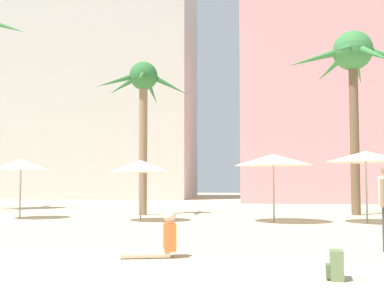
{
  "coord_description": "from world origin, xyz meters",
  "views": [
    {
      "loc": [
        1.63,
        -4.69,
        1.37
      ],
      "look_at": [
        0.13,
        7.56,
        2.14
      ],
      "focal_mm": 43.93,
      "sensor_mm": 36.0,
      "label": 1
    }
  ],
  "objects_px": {
    "cafe_umbrella_0": "(21,165)",
    "backpack": "(336,266)",
    "palm_tree_far_left": "(353,63)",
    "palm_tree_right": "(143,93)",
    "cafe_umbrella_1": "(141,166)",
    "cafe_umbrella_3": "(273,160)",
    "person_near_left": "(159,241)",
    "cafe_umbrella_2": "(366,157)"
  },
  "relations": [
    {
      "from": "palm_tree_right",
      "to": "cafe_umbrella_3",
      "type": "relative_size",
      "value": 2.4
    },
    {
      "from": "cafe_umbrella_0",
      "to": "backpack",
      "type": "xyz_separation_m",
      "value": [
        9.99,
        -10.31,
        -1.87
      ]
    },
    {
      "from": "cafe_umbrella_0",
      "to": "cafe_umbrella_3",
      "type": "xyz_separation_m",
      "value": [
        9.62,
        -0.55,
        0.1
      ]
    },
    {
      "from": "palm_tree_right",
      "to": "cafe_umbrella_1",
      "type": "xyz_separation_m",
      "value": [
        0.66,
        -3.09,
        -3.27
      ]
    },
    {
      "from": "cafe_umbrella_2",
      "to": "cafe_umbrella_3",
      "type": "bearing_deg",
      "value": 179.22
    },
    {
      "from": "cafe_umbrella_1",
      "to": "backpack",
      "type": "bearing_deg",
      "value": -62.32
    },
    {
      "from": "palm_tree_far_left",
      "to": "cafe_umbrella_1",
      "type": "xyz_separation_m",
      "value": [
        -8.38,
        -4.07,
        -4.56
      ]
    },
    {
      "from": "palm_tree_far_left",
      "to": "palm_tree_right",
      "type": "xyz_separation_m",
      "value": [
        -9.04,
        -0.98,
        -1.29
      ]
    },
    {
      "from": "cafe_umbrella_0",
      "to": "cafe_umbrella_2",
      "type": "xyz_separation_m",
      "value": [
        12.74,
        -0.59,
        0.19
      ]
    },
    {
      "from": "cafe_umbrella_3",
      "to": "person_near_left",
      "type": "relative_size",
      "value": 2.58
    },
    {
      "from": "cafe_umbrella_3",
      "to": "person_near_left",
      "type": "height_order",
      "value": "cafe_umbrella_3"
    },
    {
      "from": "cafe_umbrella_2",
      "to": "cafe_umbrella_3",
      "type": "distance_m",
      "value": 3.12
    },
    {
      "from": "cafe_umbrella_1",
      "to": "person_near_left",
      "type": "bearing_deg",
      "value": -74.45
    },
    {
      "from": "cafe_umbrella_3",
      "to": "person_near_left",
      "type": "xyz_separation_m",
      "value": [
        -2.5,
        -8.1,
        -1.88
      ]
    },
    {
      "from": "palm_tree_far_left",
      "to": "cafe_umbrella_1",
      "type": "bearing_deg",
      "value": -154.11
    },
    {
      "from": "cafe_umbrella_3",
      "to": "backpack",
      "type": "distance_m",
      "value": 9.97
    },
    {
      "from": "palm_tree_far_left",
      "to": "person_near_left",
      "type": "height_order",
      "value": "palm_tree_far_left"
    },
    {
      "from": "backpack",
      "to": "person_near_left",
      "type": "bearing_deg",
      "value": -23.3
    },
    {
      "from": "cafe_umbrella_0",
      "to": "backpack",
      "type": "height_order",
      "value": "cafe_umbrella_0"
    },
    {
      "from": "palm_tree_right",
      "to": "palm_tree_far_left",
      "type": "bearing_deg",
      "value": 6.18
    },
    {
      "from": "cafe_umbrella_0",
      "to": "palm_tree_right",
      "type": "bearing_deg",
      "value": 30.84
    },
    {
      "from": "cafe_umbrella_1",
      "to": "person_near_left",
      "type": "height_order",
      "value": "cafe_umbrella_1"
    },
    {
      "from": "backpack",
      "to": "person_near_left",
      "type": "relative_size",
      "value": 0.39
    },
    {
      "from": "cafe_umbrella_3",
      "to": "person_near_left",
      "type": "bearing_deg",
      "value": -107.15
    },
    {
      "from": "cafe_umbrella_1",
      "to": "cafe_umbrella_3",
      "type": "height_order",
      "value": "cafe_umbrella_3"
    },
    {
      "from": "palm_tree_right",
      "to": "person_near_left",
      "type": "distance_m",
      "value": 12.55
    },
    {
      "from": "cafe_umbrella_0",
      "to": "backpack",
      "type": "relative_size",
      "value": 5.44
    },
    {
      "from": "cafe_umbrella_1",
      "to": "backpack",
      "type": "xyz_separation_m",
      "value": [
        5.11,
        -9.74,
        -1.77
      ]
    },
    {
      "from": "cafe_umbrella_0",
      "to": "cafe_umbrella_1",
      "type": "distance_m",
      "value": 4.91
    },
    {
      "from": "cafe_umbrella_2",
      "to": "palm_tree_far_left",
      "type": "bearing_deg",
      "value": 82.81
    },
    {
      "from": "palm_tree_right",
      "to": "cafe_umbrella_3",
      "type": "xyz_separation_m",
      "value": [
        5.41,
        -3.07,
        -3.07
      ]
    },
    {
      "from": "palm_tree_far_left",
      "to": "cafe_umbrella_0",
      "type": "xyz_separation_m",
      "value": [
        -13.26,
        -3.5,
        -4.46
      ]
    },
    {
      "from": "cafe_umbrella_2",
      "to": "cafe_umbrella_3",
      "type": "height_order",
      "value": "cafe_umbrella_2"
    },
    {
      "from": "backpack",
      "to": "cafe_umbrella_2",
      "type": "bearing_deg",
      "value": -98.91
    },
    {
      "from": "cafe_umbrella_2",
      "to": "backpack",
      "type": "height_order",
      "value": "cafe_umbrella_2"
    },
    {
      "from": "cafe_umbrella_3",
      "to": "backpack",
      "type": "bearing_deg",
      "value": -87.86
    },
    {
      "from": "backpack",
      "to": "person_near_left",
      "type": "distance_m",
      "value": 3.31
    },
    {
      "from": "palm_tree_right",
      "to": "cafe_umbrella_2",
      "type": "bearing_deg",
      "value": -20.04
    },
    {
      "from": "backpack",
      "to": "person_near_left",
      "type": "height_order",
      "value": "person_near_left"
    },
    {
      "from": "cafe_umbrella_3",
      "to": "cafe_umbrella_0",
      "type": "bearing_deg",
      "value": 176.74
    },
    {
      "from": "palm_tree_far_left",
      "to": "cafe_umbrella_2",
      "type": "bearing_deg",
      "value": -97.19
    },
    {
      "from": "palm_tree_far_left",
      "to": "cafe_umbrella_0",
      "type": "relative_size",
      "value": 3.48
    }
  ]
}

